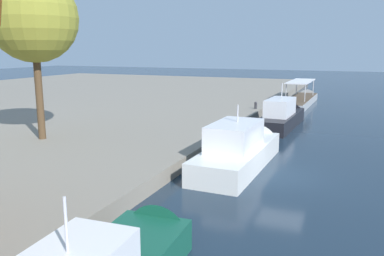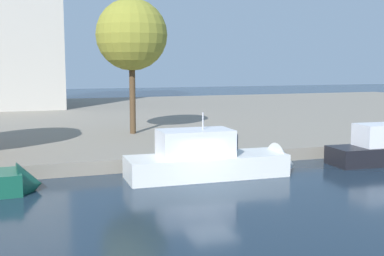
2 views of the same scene
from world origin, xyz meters
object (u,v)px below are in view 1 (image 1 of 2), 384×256
motor_yacht_3 (282,117)px  tour_boat_4 (301,102)px  tree_0 (34,19)px  mooring_bollard_0 (256,105)px  motor_yacht_2 (241,152)px

motor_yacht_3 → tour_boat_4: (15.45, 0.34, -0.52)m
motor_yacht_3 → tree_0: 21.66m
mooring_bollard_0 → tree_0: tree_0 is taller
motor_yacht_3 → tour_boat_4: size_ratio=0.71×
tour_boat_4 → tree_0: size_ratio=1.33×
motor_yacht_2 → tree_0: (-1.75, 13.39, 7.88)m
tour_boat_4 → motor_yacht_3: bearing=-177.3°
motor_yacht_2 → tree_0: 15.64m
motor_yacht_2 → mooring_bollard_0: size_ratio=14.12×
motor_yacht_2 → mooring_bollard_0: bearing=12.1°
motor_yacht_2 → tree_0: bearing=99.1°
motor_yacht_3 → mooring_bollard_0: motor_yacht_3 is taller
tree_0 → motor_yacht_3: bearing=-42.4°
tour_boat_4 → mooring_bollard_0: 11.88m
tour_boat_4 → mooring_bollard_0: (-11.44, 3.06, 0.93)m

